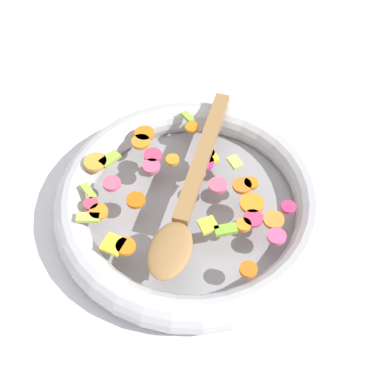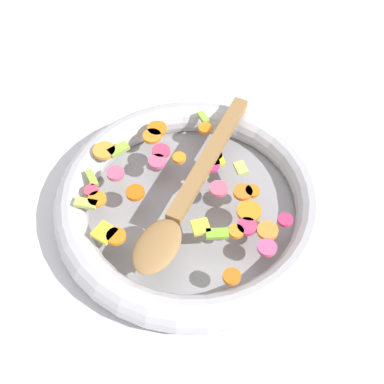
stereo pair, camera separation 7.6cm
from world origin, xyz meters
TOP-DOWN VIEW (x-y plane):
  - ground_plane at (0.00, 0.00)m, footprint 4.00×4.00m
  - skillet at (0.00, 0.00)m, footprint 0.40×0.40m
  - chopped_vegetables at (-0.00, 0.01)m, footprint 0.28×0.33m
  - wooden_spoon at (-0.02, -0.00)m, footprint 0.34×0.12m

SIDE VIEW (x-z plane):
  - ground_plane at x=0.00m, z-range 0.00..0.00m
  - skillet at x=0.00m, z-range 0.00..0.05m
  - chopped_vegetables at x=0.00m, z-range 0.05..0.06m
  - wooden_spoon at x=-0.02m, z-range 0.06..0.07m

